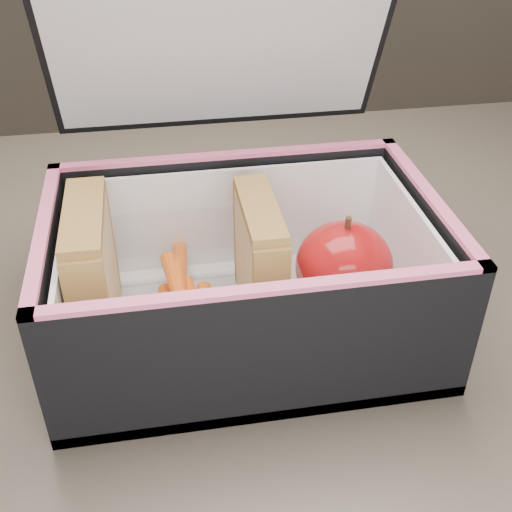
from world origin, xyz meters
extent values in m
cube|color=brown|center=(0.00, 0.00, 0.73)|extent=(1.20, 0.80, 0.03)
cube|color=black|center=(-0.03, 0.11, 0.94)|extent=(0.28, 0.08, 0.17)
cube|color=beige|center=(-0.15, -0.02, 0.82)|extent=(0.01, 0.10, 0.10)
cube|color=#C56773|center=(-0.14, -0.02, 0.81)|extent=(0.01, 0.09, 0.09)
cube|color=beige|center=(-0.13, -0.02, 0.82)|extent=(0.01, 0.10, 0.10)
cube|color=brown|center=(-0.14, -0.02, 0.87)|extent=(0.03, 0.10, 0.01)
cube|color=beige|center=(-0.03, -0.02, 0.81)|extent=(0.01, 0.09, 0.09)
cube|color=#C56773|center=(-0.02, -0.02, 0.81)|extent=(0.01, 0.08, 0.09)
cube|color=beige|center=(-0.01, -0.02, 0.81)|extent=(0.01, 0.09, 0.09)
cube|color=brown|center=(-0.02, -0.02, 0.86)|extent=(0.03, 0.09, 0.01)
cylinder|color=#DF4C09|center=(-0.08, -0.05, 0.77)|extent=(0.02, 0.10, 0.01)
cylinder|color=#DF4C09|center=(-0.08, 0.01, 0.78)|extent=(0.02, 0.10, 0.01)
cylinder|color=#DF4C09|center=(-0.08, -0.03, 0.79)|extent=(0.01, 0.10, 0.01)
cylinder|color=#DF4C09|center=(-0.09, -0.04, 0.77)|extent=(0.03, 0.10, 0.01)
cylinder|color=#DF4C09|center=(-0.07, -0.05, 0.78)|extent=(0.03, 0.10, 0.01)
cylinder|color=#DF4C09|center=(-0.08, -0.02, 0.79)|extent=(0.02, 0.10, 0.01)
cylinder|color=#DF4C09|center=(-0.09, -0.03, 0.77)|extent=(0.01, 0.10, 0.01)
cylinder|color=#DF4C09|center=(-0.07, -0.04, 0.78)|extent=(0.02, 0.10, 0.01)
cube|color=white|center=(0.04, -0.02, 0.77)|extent=(0.09, 0.10, 0.01)
ellipsoid|color=maroon|center=(0.05, -0.02, 0.81)|extent=(0.09, 0.09, 0.07)
cylinder|color=#452918|center=(0.05, -0.02, 0.84)|extent=(0.01, 0.01, 0.01)
camera|label=1|loc=(-0.09, -0.40, 1.10)|focal=45.00mm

